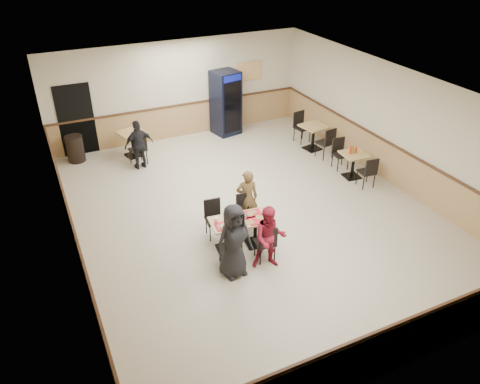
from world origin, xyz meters
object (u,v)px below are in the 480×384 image
diner_woman_left (234,241)px  trash_bin (75,149)px  main_table (241,229)px  diner_woman_right (270,238)px  pepsi_cooler (226,103)px  lone_diner (139,145)px  side_table_near (353,162)px  diner_man_opposite (247,198)px  back_table (132,140)px  side_table_far (313,134)px

diner_woman_left → trash_bin: (-2.03, 6.40, -0.39)m
main_table → diner_woman_right: 0.87m
main_table → trash_bin: (-2.53, 5.68, -0.07)m
main_table → pepsi_cooler: size_ratio=0.66×
lone_diner → side_table_near: 5.80m
pepsi_cooler → main_table: bearing=-121.9°
main_table → trash_bin: 6.21m
diner_woman_right → trash_bin: 7.05m
diner_woman_left → side_table_near: bearing=19.9°
main_table → diner_woman_left: bearing=-117.9°
main_table → lone_diner: lone_diner is taller
diner_woman_left → diner_man_opposite: (0.98, 1.45, -0.10)m
side_table_near → diner_man_opposite: bearing=-167.3°
diner_man_opposite → back_table: (-1.45, 4.60, -0.18)m
diner_woman_right → lone_diner: 5.42m
lone_diner → pepsi_cooler: pepsi_cooler is taller
diner_woman_right → lone_diner: size_ratio=0.97×
side_table_near → side_table_far: (0.00, 1.95, 0.04)m
diner_man_opposite → side_table_near: bearing=-151.7°
lone_diner → main_table: bearing=95.4°
diner_man_opposite → back_table: diner_man_opposite is taller
diner_man_opposite → diner_woman_left: bearing=71.5°
back_table → pepsi_cooler: 3.20m
diner_woman_left → diner_woman_right: bearing=-12.8°
side_table_near → diner_woman_left: bearing=-153.5°
main_table → pepsi_cooler: (2.17, 5.72, 0.55)m
diner_man_opposite → lone_diner: bearing=-53.2°
side_table_near → pepsi_cooler: pepsi_cooler is taller
back_table → side_table_far: bearing=-20.4°
diner_man_opposite → side_table_near: 3.62m
side_table_far → pepsi_cooler: bearing=129.4°
side_table_far → diner_woman_left: bearing=-137.1°
main_table → lone_diner: 4.59m
trash_bin → main_table: bearing=-66.0°
side_table_far → trash_bin: bearing=161.4°
back_table → pepsi_cooler: size_ratio=0.42×
diner_woman_left → trash_bin: size_ratio=2.03×
lone_diner → pepsi_cooler: (3.14, 1.24, 0.31)m
diner_woman_right → trash_bin: size_ratio=1.78×
diner_woman_right → diner_woman_left: bearing=-167.6°
lone_diner → back_table: size_ratio=1.65×
diner_woman_right → back_table: diner_woman_right is taller
diner_man_opposite → side_table_far: 4.47m
pepsi_cooler → trash_bin: 4.74m
trash_bin → side_table_near: bearing=-32.4°
diner_woman_right → pepsi_cooler: 6.82m
diner_woman_right → back_table: bearing=119.6°
side_table_near → side_table_far: 1.95m
back_table → pepsi_cooler: bearing=7.1°
diner_woman_left → pepsi_cooler: bearing=60.9°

